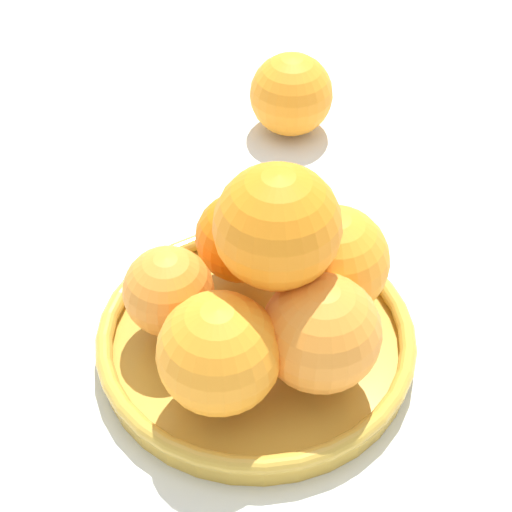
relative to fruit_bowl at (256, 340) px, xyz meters
The scene contains 4 objects.
ground_plane 0.01m from the fruit_bowl, ahead, with size 4.00×4.00×0.00m, color silver.
fruit_bowl is the anchor object (origin of this frame).
orange_pile 0.07m from the fruit_bowl, 162.00° to the right, with size 0.19×0.19×0.14m.
stray_orange 0.29m from the fruit_bowl, 43.23° to the right, with size 0.08×0.08×0.08m, color orange.
Camera 1 is at (-0.33, 0.24, 0.49)m, focal length 60.00 mm.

